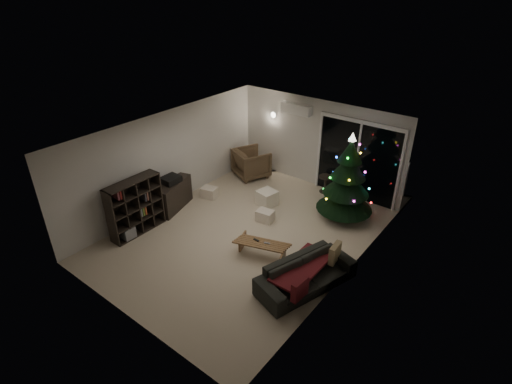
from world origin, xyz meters
TOP-DOWN VIEW (x-y plane):
  - room at (0.46, 1.49)m, footprint 6.50×7.51m
  - bookshelf at (-2.25, -1.43)m, footprint 0.47×1.37m
  - media_cabinet at (-2.25, -0.18)m, footprint 0.77×1.28m
  - stereo at (-2.25, -0.18)m, footprint 0.38×0.45m
  - armchair at (-1.80, 2.53)m, footprint 1.21×1.22m
  - ottoman at (-0.42, 1.44)m, footprint 0.53×0.53m
  - cardboard_box_a at (-1.90, 0.80)m, footprint 0.47×0.40m
  - cardboard_box_b at (0.01, 0.78)m, footprint 0.44×0.35m
  - side_table at (0.45, 3.00)m, footprint 0.41×0.41m
  - floor_lamp at (-1.55, 3.28)m, footprint 0.29×0.29m
  - sofa at (2.05, -0.63)m, footprint 1.36×2.16m
  - sofa_throw at (1.95, -0.63)m, footprint 0.63×1.45m
  - cushion_a at (2.30, 0.02)m, footprint 0.15×0.40m
  - cushion_b at (2.30, -1.28)m, footprint 0.14×0.39m
  - coffee_table at (0.81, -0.41)m, footprint 1.20×0.73m
  - remote_a at (0.66, -0.41)m, footprint 0.14×0.04m
  - remote_b at (0.91, -0.36)m, footprint 0.14×0.08m
  - christmas_tree at (1.46, 2.13)m, footprint 1.80×1.80m

SIDE VIEW (x-z plane):
  - cardboard_box_b at x=0.01m, z-range 0.00..0.28m
  - cardboard_box_a at x=-1.90m, z-range 0.00..0.29m
  - coffee_table at x=0.81m, z-range 0.00..0.36m
  - ottoman at x=-0.42m, z-range 0.00..0.40m
  - side_table at x=0.45m, z-range 0.00..0.48m
  - sofa at x=2.05m, z-range 0.00..0.59m
  - remote_a at x=0.66m, z-range 0.36..0.38m
  - remote_b at x=0.91m, z-range 0.36..0.38m
  - media_cabinet at x=-2.25m, z-range 0.00..0.75m
  - armchair at x=-1.80m, z-range 0.00..0.85m
  - sofa_throw at x=1.95m, z-range 0.40..0.45m
  - cushion_a at x=2.30m, z-range 0.34..0.73m
  - cushion_b at x=2.30m, z-range 0.34..0.73m
  - bookshelf at x=-2.25m, z-range 0.00..1.35m
  - stereo at x=-2.25m, z-range 0.75..0.91m
  - floor_lamp at x=-1.55m, z-range 0.00..1.80m
  - room at x=0.46m, z-range -0.28..2.32m
  - christmas_tree at x=1.46m, z-range 0.00..2.24m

